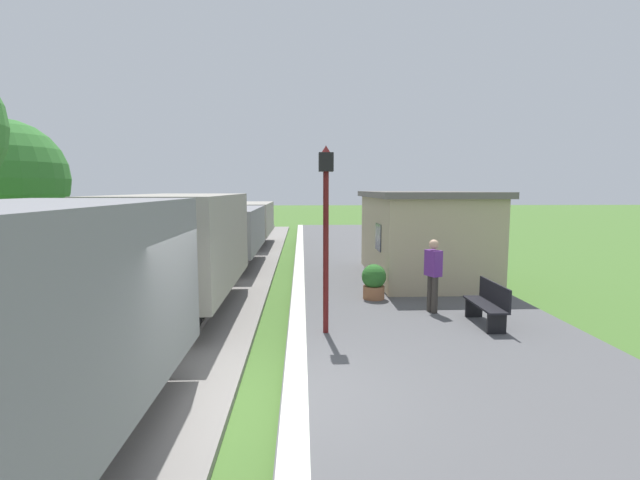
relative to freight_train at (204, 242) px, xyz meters
The scene contains 13 objects.
ground_plane 7.90m from the freight_train, 71.95° to the right, with size 160.00×160.00×0.00m, color #47702D.
platform_slab 9.36m from the freight_train, 52.75° to the right, with size 6.00×60.00×0.25m, color #565659.
platform_edge_stripe 7.99m from the freight_train, 69.18° to the right, with size 0.36×60.00×0.01m, color silver.
track_ballast 7.51m from the freight_train, 90.00° to the right, with size 3.80×60.00×0.12m, color gray.
rail_near 7.52m from the freight_train, 84.42° to the right, with size 0.07×60.00×0.14m, color slate.
rail_far 7.52m from the freight_train, 95.58° to the right, with size 0.07×60.00×0.14m, color slate.
freight_train is the anchor object (origin of this frame).
station_hut 6.88m from the freight_train, ahead, with size 3.50×5.80×2.78m.
bench_near_hut 8.09m from the freight_train, 31.86° to the right, with size 0.42×1.50×0.91m.
person_waiting 6.76m from the freight_train, 28.28° to the right, with size 0.36×0.44×1.71m.
potted_planter 5.20m from the freight_train, 21.25° to the right, with size 0.64×0.64×0.92m.
lamp_post_near 5.85m from the freight_train, 53.84° to the right, with size 0.28×0.28×3.70m.
tree_trackside_far 7.29m from the freight_train, 164.43° to the left, with size 3.87×3.87×5.38m.
Camera 1 is at (0.50, -6.12, 3.12)m, focal length 25.57 mm.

